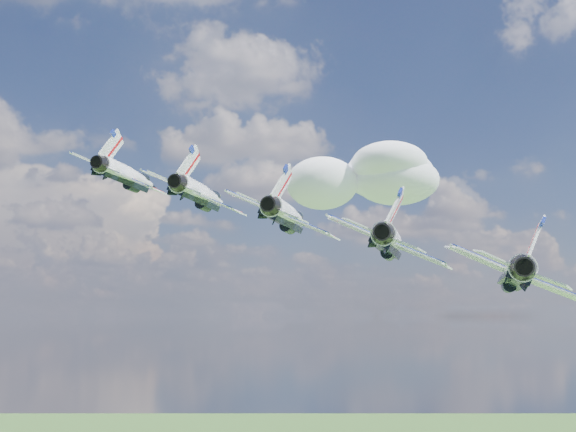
{
  "coord_description": "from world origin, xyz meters",
  "views": [
    {
      "loc": [
        -12.29,
        -76.22,
        133.36
      ],
      "look_at": [
        1.75,
        -10.07,
        142.8
      ],
      "focal_mm": 45.0,
      "sensor_mm": 36.0,
      "label": 1
    }
  ],
  "objects": [
    {
      "name": "jet_4",
      "position": [
        16.75,
        -24.87,
        136.7
      ],
      "size": [
        17.11,
        19.09,
        8.58
      ],
      "primitive_type": null,
      "rotation": [
        0.0,
        0.42,
        -0.44
      ],
      "color": "white"
    },
    {
      "name": "jet_1",
      "position": [
        -5.74,
        -2.66,
        145.85
      ],
      "size": [
        17.11,
        19.09,
        8.58
      ],
      "primitive_type": null,
      "rotation": [
        0.0,
        0.42,
        -0.44
      ],
      "color": "white"
    },
    {
      "name": "cloud_far",
      "position": [
        69.09,
        173.58,
        183.95
      ],
      "size": [
        53.23,
        41.83,
        20.91
      ],
      "primitive_type": "ellipsoid",
      "color": "white"
    },
    {
      "name": "jet_2",
      "position": [
        1.75,
        -10.07,
        142.8
      ],
      "size": [
        17.11,
        19.09,
        8.58
      ],
      "primitive_type": null,
      "rotation": [
        0.0,
        0.42,
        -0.44
      ],
      "color": "white"
    },
    {
      "name": "jet_0",
      "position": [
        -13.24,
        4.74,
        148.9
      ],
      "size": [
        17.11,
        19.09,
        8.58
      ],
      "primitive_type": null,
      "rotation": [
        0.0,
        0.42,
        -0.44
      ],
      "color": "silver"
    },
    {
      "name": "jet_3",
      "position": [
        9.25,
        -17.47,
        139.75
      ],
      "size": [
        17.11,
        19.09,
        8.58
      ],
      "primitive_type": null,
      "rotation": [
        0.0,
        0.42,
        -0.44
      ],
      "color": "white"
    }
  ]
}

